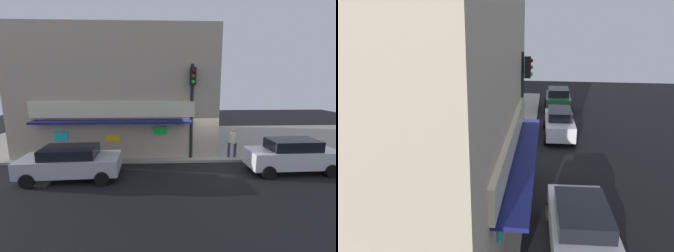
% 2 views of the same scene
% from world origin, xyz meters
% --- Properties ---
extents(ground_plane, '(48.40, 48.40, 0.00)m').
position_xyz_m(ground_plane, '(0.00, 0.00, 0.00)').
color(ground_plane, black).
extents(sidewalk, '(32.27, 10.05, 0.16)m').
position_xyz_m(sidewalk, '(0.00, 5.03, 0.08)').
color(sidewalk, gray).
rests_on(sidewalk, ground_plane).
extents(corner_building, '(12.09, 10.74, 7.58)m').
position_xyz_m(corner_building, '(-5.16, 5.44, 3.94)').
color(corner_building, tan).
rests_on(corner_building, sidewalk).
extents(traffic_light, '(0.32, 0.58, 5.38)m').
position_xyz_m(traffic_light, '(-0.73, 0.39, 3.59)').
color(traffic_light, black).
rests_on(traffic_light, sidewalk).
extents(fire_hydrant, '(0.50, 0.26, 0.91)m').
position_xyz_m(fire_hydrant, '(5.47, 1.00, 0.60)').
color(fire_hydrant, gold).
rests_on(fire_hydrant, sidewalk).
extents(trash_can, '(0.47, 0.47, 0.87)m').
position_xyz_m(trash_can, '(-2.54, 1.22, 0.59)').
color(trash_can, '#2D2D2D').
rests_on(trash_can, sidewalk).
extents(pedestrian, '(0.56, 0.56, 1.74)m').
position_xyz_m(pedestrian, '(1.73, 0.51, 1.11)').
color(pedestrian, navy).
rests_on(pedestrian, sidewalk).
extents(potted_plant_by_doorway, '(0.65, 0.65, 0.91)m').
position_xyz_m(potted_plant_by_doorway, '(-9.09, 1.76, 0.68)').
color(potted_plant_by_doorway, gray).
rests_on(potted_plant_by_doorway, sidewalk).
extents(parked_car_silver, '(4.65, 2.26, 1.56)m').
position_xyz_m(parked_car_silver, '(-6.81, -1.84, 0.82)').
color(parked_car_silver, '#B7B7BC').
rests_on(parked_car_silver, ground_plane).
extents(parked_car_white, '(4.51, 1.97, 1.71)m').
position_xyz_m(parked_car_white, '(4.17, -1.47, 0.88)').
color(parked_car_white, silver).
rests_on(parked_car_white, ground_plane).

